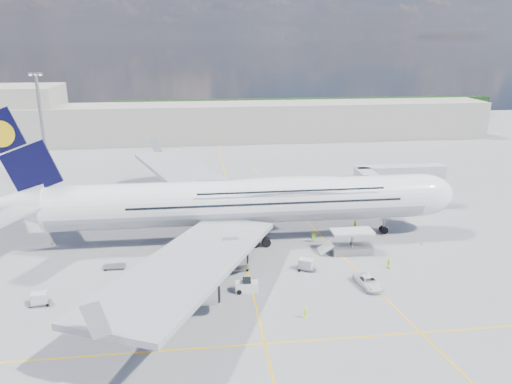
{
  "coord_description": "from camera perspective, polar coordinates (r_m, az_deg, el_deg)",
  "views": [
    {
      "loc": [
        -6.73,
        -67.48,
        32.66
      ],
      "look_at": [
        2.4,
        8.0,
        8.97
      ],
      "focal_mm": 35.0,
      "sensor_mm": 36.0,
      "label": 1
    }
  ],
  "objects": [
    {
      "name": "ground",
      "position": [
        75.27,
        -1.09,
        -8.42
      ],
      "size": [
        300.0,
        300.0,
        0.0
      ],
      "primitive_type": "plane",
      "color": "gray",
      "rests_on": "ground"
    },
    {
      "name": "taxi_line_main",
      "position": [
        75.27,
        -1.09,
        -8.41
      ],
      "size": [
        0.25,
        220.0,
        0.01
      ],
      "primitive_type": "cube",
      "color": "yellow",
      "rests_on": "ground"
    },
    {
      "name": "taxi_line_cross",
      "position": [
        58.02,
        1.01,
        -16.95
      ],
      "size": [
        120.0,
        0.25,
        0.01
      ],
      "primitive_type": "cube",
      "color": "yellow",
      "rests_on": "ground"
    },
    {
      "name": "taxi_line_diag",
      "position": [
        86.6,
        7.51,
        -5.01
      ],
      "size": [
        14.16,
        99.06,
        0.01
      ],
      "primitive_type": "cube",
      "rotation": [
        0.0,
        0.0,
        0.14
      ],
      "color": "yellow",
      "rests_on": "ground"
    },
    {
      "name": "airliner",
      "position": [
        81.96,
        -1.65,
        -1.05
      ],
      "size": [
        77.26,
        79.15,
        23.71
      ],
      "color": "white",
      "rests_on": "ground"
    },
    {
      "name": "jet_bridge",
      "position": [
        99.09,
        15.01,
        1.6
      ],
      "size": [
        18.8,
        12.1,
        8.5
      ],
      "color": "#B7B7BC",
      "rests_on": "ground"
    },
    {
      "name": "cargo_loader",
      "position": [
        80.59,
        10.73,
        -5.96
      ],
      "size": [
        8.53,
        3.2,
        3.67
      ],
      "color": "silver",
      "rests_on": "ground"
    },
    {
      "name": "light_mast",
      "position": [
        118.9,
        -23.2,
        6.5
      ],
      "size": [
        3.0,
        0.7,
        25.5
      ],
      "color": "gray",
      "rests_on": "ground"
    },
    {
      "name": "terminal",
      "position": [
        164.79,
        -4.51,
        7.94
      ],
      "size": [
        180.0,
        16.0,
        12.0
      ],
      "primitive_type": "cube",
      "color": "#B2AD9E",
      "rests_on": "ground"
    },
    {
      "name": "tree_line",
      "position": [
        214.6,
        5.82,
        9.54
      ],
      "size": [
        160.0,
        6.0,
        8.0
      ],
      "primitive_type": "cube",
      "color": "#193814",
      "rests_on": "ground"
    },
    {
      "name": "dolly_row_a",
      "position": [
        63.59,
        -18.47,
        -13.5
      ],
      "size": [
        3.47,
        2.76,
        1.94
      ],
      "rotation": [
        0.0,
        0.0,
        -0.42
      ],
      "color": "gray",
      "rests_on": "ground"
    },
    {
      "name": "dolly_row_b",
      "position": [
        77.21,
        -15.88,
        -8.14
      ],
      "size": [
        3.15,
        1.72,
        0.46
      ],
      "rotation": [
        0.0,
        0.0,
        0.02
      ],
      "color": "gray",
      "rests_on": "ground"
    },
    {
      "name": "dolly_row_c",
      "position": [
        66.5,
        -5.66,
        -11.09
      ],
      "size": [
        3.73,
        2.75,
        2.12
      ],
      "rotation": [
        0.0,
        0.0,
        -0.32
      ],
      "color": "gray",
      "rests_on": "ground"
    },
    {
      "name": "dolly_back",
      "position": [
        70.35,
        -23.52,
        -11.11
      ],
      "size": [
        2.78,
        1.73,
        1.66
      ],
      "rotation": [
        0.0,
        0.0,
        0.13
      ],
      "color": "gray",
      "rests_on": "ground"
    },
    {
      "name": "dolly_nose_far",
      "position": [
        73.93,
        5.7,
        -8.22
      ],
      "size": [
        3.05,
        2.53,
        1.7
      ],
      "rotation": [
        0.0,
        0.0,
        -0.49
      ],
      "color": "gray",
      "rests_on": "ground"
    },
    {
      "name": "dolly_nose_near",
      "position": [
        73.81,
        -1.93,
        -8.7
      ],
      "size": [
        2.92,
        1.77,
        0.41
      ],
      "rotation": [
        0.0,
        0.0,
        0.11
      ],
      "color": "gray",
      "rests_on": "ground"
    },
    {
      "name": "baggage_tug",
      "position": [
        67.77,
        -1.06,
        -10.71
      ],
      "size": [
        3.11,
        1.58,
        1.9
      ],
      "rotation": [
        0.0,
        0.0,
        -0.06
      ],
      "color": "white",
      "rests_on": "ground"
    },
    {
      "name": "catering_truck_inner",
      "position": [
        94.02,
        -11.13,
        -2.27
      ],
      "size": [
        6.14,
        2.69,
        3.59
      ],
      "rotation": [
        0.0,
        0.0,
        -0.09
      ],
      "color": "gray",
      "rests_on": "ground"
    },
    {
      "name": "catering_truck_outer",
      "position": [
        120.12,
        -8.19,
        2.14
      ],
      "size": [
        6.12,
        3.21,
        3.48
      ],
      "rotation": [
        0.0,
        0.0,
        -0.21
      ],
      "color": "gray",
      "rests_on": "ground"
    },
    {
      "name": "service_van",
      "position": [
        70.78,
        12.71,
        -9.97
      ],
      "size": [
        3.26,
        5.59,
        1.46
      ],
      "primitive_type": "imported",
      "rotation": [
        0.0,
        0.0,
        0.16
      ],
      "color": "white",
      "rests_on": "ground"
    },
    {
      "name": "crew_nose",
      "position": [
        90.61,
        11.24,
        -3.62
      ],
      "size": [
        0.66,
        0.5,
        1.62
      ],
      "primitive_type": "imported",
      "rotation": [
        0.0,
        0.0,
        0.2
      ],
      "color": "#8FDC17",
      "rests_on": "ground"
    },
    {
      "name": "crew_loader",
      "position": [
        83.44,
        6.62,
        -5.14
      ],
      "size": [
        1.12,
        0.99,
        1.93
      ],
      "primitive_type": "imported",
      "rotation": [
        0.0,
        0.0,
        -0.32
      ],
      "color": "#A1E418",
      "rests_on": "ground"
    },
    {
      "name": "crew_wing",
      "position": [
        71.17,
        -13.31,
        -9.64
      ],
      "size": [
        0.6,
        1.18,
        1.94
      ],
      "primitive_type": "imported",
      "rotation": [
        0.0,
        0.0,
        1.45
      ],
      "color": "#A1FF1A",
      "rests_on": "ground"
    },
    {
      "name": "crew_van",
      "position": [
        76.66,
        14.96,
        -7.93
      ],
      "size": [
        0.85,
        0.86,
        1.5
      ],
      "primitive_type": "imported",
      "rotation": [
        0.0,
        0.0,
        2.33
      ],
      "color": "#B4EF19",
      "rests_on": "ground"
    },
    {
      "name": "crew_tug",
      "position": [
        62.22,
        5.7,
        -13.61
      ],
      "size": [
        1.15,
        0.89,
        1.56
      ],
      "primitive_type": "imported",
      "rotation": [
        0.0,
        0.0,
        0.35
      ],
      "color": "#BCFF1A",
      "rests_on": "ground"
    },
    {
      "name": "cone_nose",
      "position": [
        86.63,
        18.39,
        -5.59
      ],
      "size": [
        0.44,
        0.44,
        0.57
      ],
      "color": "orange",
      "rests_on": "ground"
    },
    {
      "name": "cone_wing_left_inner",
      "position": [
        98.9,
        -3.75,
        -1.85
      ],
      "size": [
        0.44,
        0.44,
        0.56
      ],
      "color": "orange",
      "rests_on": "ground"
    },
    {
      "name": "cone_wing_left_outer",
      "position": [
        115.37,
        -13.68,
        0.49
      ],
      "size": [
        0.42,
        0.42,
        0.53
      ],
      "color": "orange",
      "rests_on": "ground"
    },
    {
      "name": "cone_wing_right_inner",
      "position": [
        69.14,
        -11.51,
        -11.02
      ],
      "size": [
        0.43,
        0.43,
        0.54
      ],
      "color": "orange",
      "rests_on": "ground"
    },
    {
      "name": "cone_wing_right_outer",
      "position": [
        66.96,
        -5.38,
        -11.72
      ],
      "size": [
        0.42,
        0.42,
        0.54
      ],
      "color": "orange",
      "rests_on": "ground"
    },
    {
      "name": "cone_tail",
      "position": [
        89.09,
        -22.3,
        -5.41
      ],
      "size": [
        0.39,
        0.39,
        0.5
      ],
      "color": "orange",
      "rests_on": "ground"
    }
  ]
}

